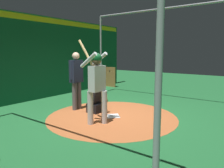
# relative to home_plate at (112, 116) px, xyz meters

# --- Properties ---
(ground_plane) EXTENTS (26.96, 26.96, 0.00)m
(ground_plane) POSITION_rel_home_plate_xyz_m (0.00, 0.00, -0.01)
(ground_plane) COLOR #216633
(dirt_circle) EXTENTS (3.71, 3.71, 0.01)m
(dirt_circle) POSITION_rel_home_plate_xyz_m (0.00, 0.00, -0.01)
(dirt_circle) COLOR #B76033
(dirt_circle) RESTS_ON ground
(home_plate) EXTENTS (0.59, 0.59, 0.01)m
(home_plate) POSITION_rel_home_plate_xyz_m (0.00, 0.00, 0.00)
(home_plate) COLOR white
(home_plate) RESTS_ON dirt_circle
(batter) EXTENTS (0.68, 0.49, 2.15)m
(batter) POSITION_rel_home_plate_xyz_m (0.06, -0.74, 1.10)
(batter) COLOR #B3B3B7
(batter) RESTS_ON ground
(catcher) EXTENTS (0.58, 0.40, 0.92)m
(catcher) POSITION_rel_home_plate_xyz_m (-0.64, 0.06, 0.35)
(catcher) COLOR black
(catcher) RESTS_ON ground
(umpire) EXTENTS (0.23, 0.49, 1.84)m
(umpire) POSITION_rel_home_plate_xyz_m (-1.38, -0.04, 1.03)
(umpire) COLOR #4C4C51
(umpire) RESTS_ON ground
(back_wall) EXTENTS (0.23, 10.96, 3.24)m
(back_wall) POSITION_rel_home_plate_xyz_m (-3.79, 0.00, 1.62)
(back_wall) COLOR #145133
(back_wall) RESTS_ON ground
(cage_frame) EXTENTS (5.30, 5.48, 3.42)m
(cage_frame) POSITION_rel_home_plate_xyz_m (0.00, 0.00, 2.31)
(cage_frame) COLOR gray
(cage_frame) RESTS_ON ground
(bat_rack) EXTENTS (1.18, 0.22, 1.05)m
(bat_rack) POSITION_rel_home_plate_xyz_m (-3.55, 4.33, 0.48)
(bat_rack) COLOR olive
(bat_rack) RESTS_ON ground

